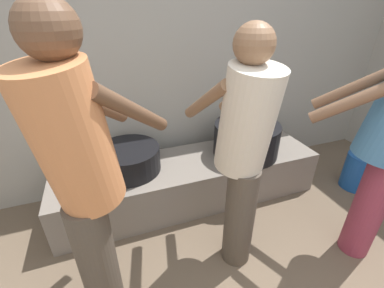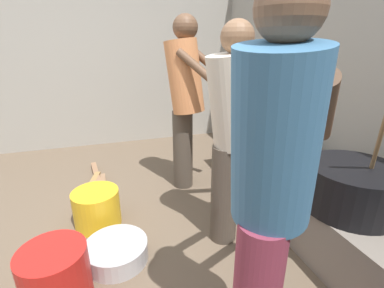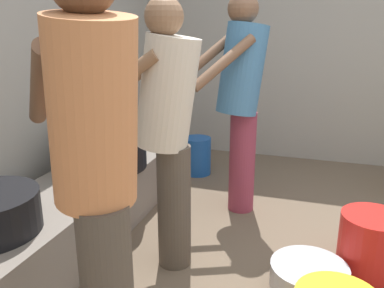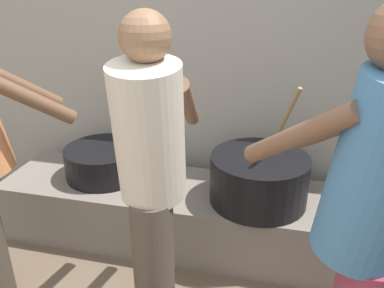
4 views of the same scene
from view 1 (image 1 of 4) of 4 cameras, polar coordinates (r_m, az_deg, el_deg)
The scene contains 7 objects.
block_enclosure_rear at distance 2.47m, azimuth -4.49°, elevation 18.08°, with size 5.19×0.20×2.37m, color #9E998E.
hearth_ledge at distance 2.40m, azimuth -0.33°, elevation -7.89°, with size 2.33×0.60×0.40m, color slate.
cooking_pot_main at distance 2.39m, azimuth 11.91°, elevation 1.10°, with size 0.59×0.59×0.75m.
cooking_pot_secondary at distance 2.18m, azimuth -13.90°, elevation -3.29°, with size 0.52×0.52×0.21m.
cook_in_cream_shirt at distance 1.53m, azimuth 11.40°, elevation -0.73°, with size 0.40×0.69×1.56m.
cook_in_orange_shirt at distance 1.26m, azimuth -23.13°, elevation -6.22°, with size 0.71×0.71×1.66m.
bucket_blue_plastic at distance 3.03m, azimuth 32.90°, elevation -5.07°, with size 0.27×0.27×0.36m, color #194C99.
Camera 1 is at (-0.65, -0.13, 1.62)m, focal length 24.08 mm.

